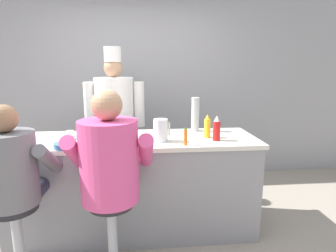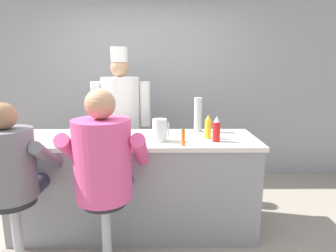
{
  "view_description": "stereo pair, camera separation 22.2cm",
  "coord_description": "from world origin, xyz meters",
  "px_view_note": "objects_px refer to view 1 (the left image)",
  "views": [
    {
      "loc": [
        0.08,
        -2.25,
        1.61
      ],
      "look_at": [
        0.32,
        0.34,
        1.07
      ],
      "focal_mm": 30.0,
      "sensor_mm": 36.0,
      "label": 1
    },
    {
      "loc": [
        0.31,
        -2.26,
        1.61
      ],
      "look_at": [
        0.32,
        0.34,
        1.07
      ],
      "focal_mm": 30.0,
      "sensor_mm": 36.0,
      "label": 2
    }
  ],
  "objects_px": {
    "cup_stack_steel": "(195,114)",
    "diner_seated_grey": "(12,174)",
    "coffee_mug_tan": "(20,144)",
    "cereal_bowl": "(64,146)",
    "cook_in_whites_near": "(115,117)",
    "mustard_bottle_yellow": "(207,127)",
    "breakfast_plate": "(122,138)",
    "hot_sauce_bottle_orange": "(185,137)",
    "water_pitcher_clear": "(161,130)",
    "diner_seated_pink": "(110,165)",
    "coffee_mug_white": "(70,135)",
    "ketchup_bottle_red": "(217,129)"
  },
  "relations": [
    {
      "from": "water_pitcher_clear",
      "to": "cook_in_whites_near",
      "type": "xyz_separation_m",
      "value": [
        -0.5,
        0.94,
        -0.04
      ]
    },
    {
      "from": "cook_in_whites_near",
      "to": "cereal_bowl",
      "type": "bearing_deg",
      "value": -106.61
    },
    {
      "from": "ketchup_bottle_red",
      "to": "water_pitcher_clear",
      "type": "distance_m",
      "value": 0.52
    },
    {
      "from": "ketchup_bottle_red",
      "to": "cereal_bowl",
      "type": "relative_size",
      "value": 1.43
    },
    {
      "from": "ketchup_bottle_red",
      "to": "diner_seated_grey",
      "type": "bearing_deg",
      "value": -163.81
    },
    {
      "from": "cereal_bowl",
      "to": "ketchup_bottle_red",
      "type": "bearing_deg",
      "value": 5.9
    },
    {
      "from": "coffee_mug_white",
      "to": "diner_seated_pink",
      "type": "xyz_separation_m",
      "value": [
        0.44,
        -0.65,
        -0.08
      ]
    },
    {
      "from": "mustard_bottle_yellow",
      "to": "cup_stack_steel",
      "type": "relative_size",
      "value": 0.64
    },
    {
      "from": "ketchup_bottle_red",
      "to": "cereal_bowl",
      "type": "height_order",
      "value": "ketchup_bottle_red"
    },
    {
      "from": "hot_sauce_bottle_orange",
      "to": "cereal_bowl",
      "type": "relative_size",
      "value": 0.93
    },
    {
      "from": "coffee_mug_tan",
      "to": "diner_seated_pink",
      "type": "xyz_separation_m",
      "value": [
        0.78,
        -0.36,
        -0.08
      ]
    },
    {
      "from": "ketchup_bottle_red",
      "to": "water_pitcher_clear",
      "type": "height_order",
      "value": "ketchup_bottle_red"
    },
    {
      "from": "coffee_mug_tan",
      "to": "diner_seated_grey",
      "type": "xyz_separation_m",
      "value": [
        0.08,
        -0.36,
        -0.13
      ]
    },
    {
      "from": "mustard_bottle_yellow",
      "to": "water_pitcher_clear",
      "type": "xyz_separation_m",
      "value": [
        -0.46,
        -0.1,
        -0.0
      ]
    },
    {
      "from": "diner_seated_grey",
      "to": "diner_seated_pink",
      "type": "xyz_separation_m",
      "value": [
        0.7,
        0.01,
        0.05
      ]
    },
    {
      "from": "ketchup_bottle_red",
      "to": "diner_seated_pink",
      "type": "distance_m",
      "value": 1.05
    },
    {
      "from": "ketchup_bottle_red",
      "to": "cereal_bowl",
      "type": "bearing_deg",
      "value": -174.1
    },
    {
      "from": "diner_seated_grey",
      "to": "cook_in_whites_near",
      "type": "distance_m",
      "value": 1.56
    },
    {
      "from": "cereal_bowl",
      "to": "coffee_mug_tan",
      "type": "distance_m",
      "value": 0.37
    },
    {
      "from": "water_pitcher_clear",
      "to": "coffee_mug_tan",
      "type": "height_order",
      "value": "water_pitcher_clear"
    },
    {
      "from": "hot_sauce_bottle_orange",
      "to": "diner_seated_grey",
      "type": "height_order",
      "value": "diner_seated_grey"
    },
    {
      "from": "cereal_bowl",
      "to": "cook_in_whites_near",
      "type": "height_order",
      "value": "cook_in_whites_near"
    },
    {
      "from": "breakfast_plate",
      "to": "cook_in_whites_near",
      "type": "height_order",
      "value": "cook_in_whites_near"
    },
    {
      "from": "breakfast_plate",
      "to": "cereal_bowl",
      "type": "distance_m",
      "value": 0.53
    },
    {
      "from": "cereal_bowl",
      "to": "coffee_mug_tan",
      "type": "height_order",
      "value": "coffee_mug_tan"
    },
    {
      "from": "coffee_mug_tan",
      "to": "diner_seated_grey",
      "type": "relative_size",
      "value": 0.1
    },
    {
      "from": "hot_sauce_bottle_orange",
      "to": "cook_in_whites_near",
      "type": "relative_size",
      "value": 0.08
    },
    {
      "from": "breakfast_plate",
      "to": "hot_sauce_bottle_orange",
      "type": "bearing_deg",
      "value": -24.27
    },
    {
      "from": "cup_stack_steel",
      "to": "diner_seated_grey",
      "type": "height_order",
      "value": "diner_seated_grey"
    },
    {
      "from": "coffee_mug_tan",
      "to": "cup_stack_steel",
      "type": "xyz_separation_m",
      "value": [
        1.58,
        0.52,
        0.14
      ]
    },
    {
      "from": "diner_seated_pink",
      "to": "water_pitcher_clear",
      "type": "bearing_deg",
      "value": 49.49
    },
    {
      "from": "cereal_bowl",
      "to": "breakfast_plate",
      "type": "bearing_deg",
      "value": 29.3
    },
    {
      "from": "water_pitcher_clear",
      "to": "cereal_bowl",
      "type": "bearing_deg",
      "value": -169.49
    },
    {
      "from": "coffee_mug_tan",
      "to": "cup_stack_steel",
      "type": "relative_size",
      "value": 0.39
    },
    {
      "from": "ketchup_bottle_red",
      "to": "cup_stack_steel",
      "type": "distance_m",
      "value": 0.44
    },
    {
      "from": "mustard_bottle_yellow",
      "to": "cereal_bowl",
      "type": "distance_m",
      "value": 1.31
    },
    {
      "from": "coffee_mug_tan",
      "to": "cook_in_whites_near",
      "type": "bearing_deg",
      "value": 56.94
    },
    {
      "from": "diner_seated_grey",
      "to": "diner_seated_pink",
      "type": "height_order",
      "value": "diner_seated_pink"
    },
    {
      "from": "cup_stack_steel",
      "to": "mustard_bottle_yellow",
      "type": "bearing_deg",
      "value": -77.85
    },
    {
      "from": "cup_stack_steel",
      "to": "diner_seated_pink",
      "type": "height_order",
      "value": "diner_seated_pink"
    },
    {
      "from": "mustard_bottle_yellow",
      "to": "diner_seated_grey",
      "type": "distance_m",
      "value": 1.68
    },
    {
      "from": "diner_seated_pink",
      "to": "cook_in_whites_near",
      "type": "bearing_deg",
      "value": 93.55
    },
    {
      "from": "ketchup_bottle_red",
      "to": "water_pitcher_clear",
      "type": "xyz_separation_m",
      "value": [
        -0.52,
        0.01,
        -0.01
      ]
    },
    {
      "from": "cup_stack_steel",
      "to": "diner_seated_grey",
      "type": "xyz_separation_m",
      "value": [
        -1.5,
        -0.88,
        -0.27
      ]
    },
    {
      "from": "cereal_bowl",
      "to": "diner_seated_pink",
      "type": "bearing_deg",
      "value": -38.27
    },
    {
      "from": "mustard_bottle_yellow",
      "to": "coffee_mug_tan",
      "type": "relative_size",
      "value": 1.63
    },
    {
      "from": "breakfast_plate",
      "to": "coffee_mug_tan",
      "type": "relative_size",
      "value": 1.94
    },
    {
      "from": "breakfast_plate",
      "to": "coffee_mug_tan",
      "type": "xyz_separation_m",
      "value": [
        -0.83,
        -0.23,
        0.03
      ]
    },
    {
      "from": "breakfast_plate",
      "to": "cup_stack_steel",
      "type": "distance_m",
      "value": 0.83
    },
    {
      "from": "coffee_mug_tan",
      "to": "coffee_mug_white",
      "type": "relative_size",
      "value": 1.19
    }
  ]
}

